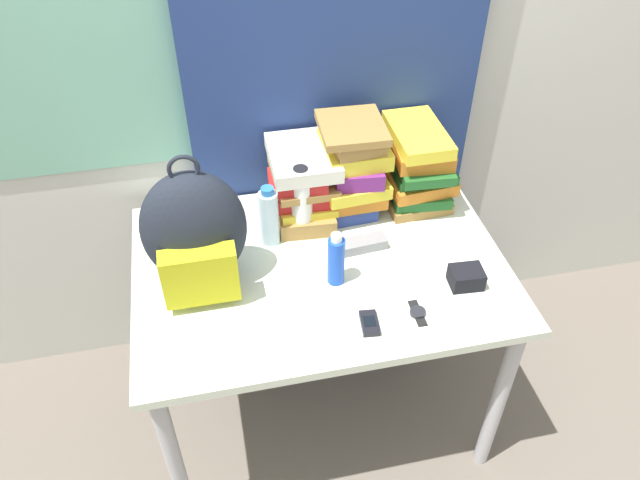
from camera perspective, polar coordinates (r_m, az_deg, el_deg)
wall_back at (r=2.07m, az=-3.11°, el=17.20°), size 6.00×0.06×2.50m
curtain_blue at (r=2.05m, az=1.44°, el=16.95°), size 0.98×0.04×2.50m
desk at (r=2.01m, az=0.00°, el=-4.12°), size 1.15×0.81×0.75m
backpack at (r=1.81m, az=-11.39°, el=0.63°), size 0.30×0.24×0.44m
book_stack_left at (r=2.06m, az=-1.61°, el=5.17°), size 0.22×0.28×0.25m
book_stack_center at (r=2.06m, az=3.00°, el=6.70°), size 0.23×0.25×0.33m
book_stack_right at (r=2.14m, az=8.91°, el=6.67°), size 0.23×0.30×0.28m
water_bottle at (r=1.97m, az=-4.67°, el=2.12°), size 0.06×0.06×0.21m
sports_bottle at (r=1.99m, az=-1.72°, el=3.43°), size 0.07×0.07×0.25m
sunscreen_bottle at (r=1.84m, az=1.48°, el=-1.83°), size 0.05×0.05×0.18m
cell_phone at (r=1.77m, az=4.55°, el=-7.59°), size 0.06×0.09×0.02m
sunglasses_case at (r=1.99m, az=3.96°, el=-0.37°), size 0.15×0.07×0.04m
camera_pouch at (r=1.91m, az=13.22°, el=-3.34°), size 0.10×0.08×0.06m
wristwatch at (r=1.82m, az=8.92°, el=-6.57°), size 0.05×0.10×0.01m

